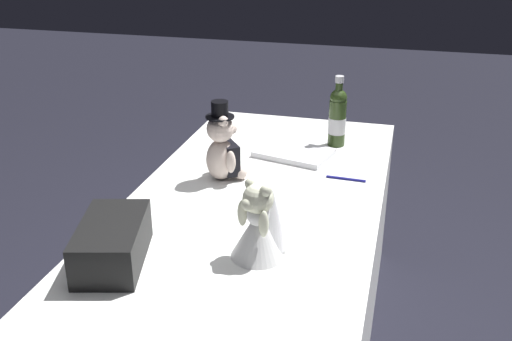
# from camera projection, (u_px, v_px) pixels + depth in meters

# --- Properties ---
(reception_table) EXTENTS (1.80, 0.87, 0.70)m
(reception_table) POSITION_uv_depth(u_px,v_px,m) (256.00, 280.00, 2.24)
(reception_table) COLOR white
(reception_table) RESTS_ON ground_plane
(teddy_bear_groom) EXTENTS (0.15, 0.15, 0.30)m
(teddy_bear_groom) POSITION_uv_depth(u_px,v_px,m) (223.00, 149.00, 2.20)
(teddy_bear_groom) COLOR beige
(teddy_bear_groom) RESTS_ON reception_table
(teddy_bear_bride) EXTENTS (0.21, 0.20, 0.24)m
(teddy_bear_bride) POSITION_uv_depth(u_px,v_px,m) (262.00, 223.00, 1.71)
(teddy_bear_bride) COLOR white
(teddy_bear_bride) RESTS_ON reception_table
(champagne_bottle) EXTENTS (0.07, 0.07, 0.30)m
(champagne_bottle) POSITION_uv_depth(u_px,v_px,m) (337.00, 117.00, 2.51)
(champagne_bottle) COLOR #2C3F1A
(champagne_bottle) RESTS_ON reception_table
(signing_pen) EXTENTS (0.02, 0.16, 0.01)m
(signing_pen) POSITION_uv_depth(u_px,v_px,m) (345.00, 179.00, 2.23)
(signing_pen) COLOR navy
(signing_pen) RESTS_ON reception_table
(gift_case_black) EXTENTS (0.34, 0.25, 0.12)m
(gift_case_black) POSITION_uv_depth(u_px,v_px,m) (112.00, 243.00, 1.69)
(gift_case_black) COLOR black
(gift_case_black) RESTS_ON reception_table
(guestbook) EXTENTS (0.27, 0.34, 0.02)m
(guestbook) POSITION_uv_depth(u_px,v_px,m) (294.00, 153.00, 2.45)
(guestbook) COLOR white
(guestbook) RESTS_ON reception_table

